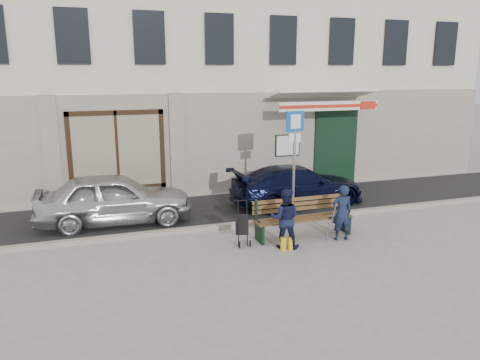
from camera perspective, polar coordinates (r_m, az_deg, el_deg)
name	(u,v)px	position (r m, az deg, el deg)	size (l,w,h in m)	color
ground	(280,245)	(10.81, 4.96, -7.90)	(80.00, 80.00, 0.00)	#9E9991
asphalt_lane	(238,208)	(13.55, -0.20, -3.40)	(60.00, 3.20, 0.01)	#282828
curb	(258,223)	(12.09, 2.16, -5.21)	(60.00, 0.18, 0.12)	#9E9384
building	(194,40)	(18.18, -5.67, 16.63)	(20.00, 8.27, 10.00)	beige
car_silver	(114,198)	(12.47, -15.10, -2.19)	(1.58, 3.93, 1.34)	silver
car_navy	(297,185)	(13.86, 7.01, -0.64)	(1.63, 4.01, 1.16)	black
parking_sign	(294,147)	(12.26, 6.66, 4.03)	(0.53, 0.12, 2.87)	gray
bench	(302,218)	(11.24, 7.52, -4.65)	(2.40, 1.17, 0.98)	brown
man	(342,213)	(11.14, 12.32, -3.91)	(0.48, 0.32, 1.32)	#151E3A
woman	(285,218)	(10.47, 5.51, -4.67)	(0.66, 0.51, 1.36)	#131735
stroller	(242,225)	(10.66, 0.26, -5.57)	(0.35, 0.46, 1.02)	black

